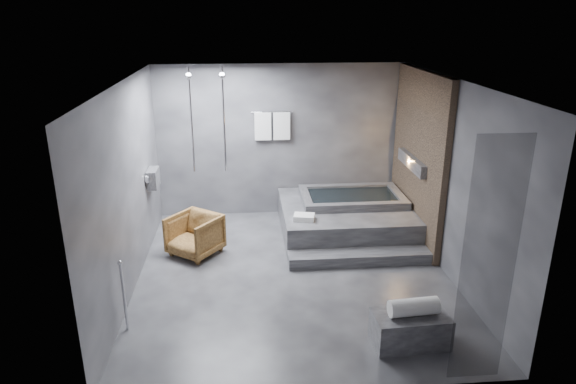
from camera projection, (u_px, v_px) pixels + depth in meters
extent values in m
plane|color=#2B2B2D|center=(293.00, 274.00, 7.57)|extent=(5.00, 5.00, 0.00)
cube|color=#48484A|center=(294.00, 82.00, 6.63)|extent=(4.50, 5.00, 0.04)
cube|color=#35353A|center=(280.00, 141.00, 9.45)|extent=(4.50, 0.04, 2.80)
cube|color=#35353A|center=(320.00, 270.00, 4.75)|extent=(4.50, 0.04, 2.80)
cube|color=#35353A|center=(128.00, 189.00, 6.91)|extent=(0.04, 5.00, 2.80)
cube|color=#35353A|center=(451.00, 180.00, 7.29)|extent=(0.04, 5.00, 2.80)
cube|color=#83674D|center=(418.00, 156.00, 8.46)|extent=(0.10, 2.40, 2.78)
cube|color=#FF9938|center=(413.00, 162.00, 8.48)|extent=(0.14, 1.20, 0.20)
cube|color=slate|center=(153.00, 178.00, 8.34)|extent=(0.16, 0.42, 0.30)
imported|color=beige|center=(153.00, 183.00, 8.26)|extent=(0.08, 0.08, 0.21)
imported|color=beige|center=(155.00, 180.00, 8.46)|extent=(0.07, 0.07, 0.15)
cylinder|color=silver|center=(224.00, 120.00, 8.78)|extent=(0.04, 0.04, 1.80)
cylinder|color=silver|center=(191.00, 121.00, 8.73)|extent=(0.04, 0.04, 1.80)
cylinder|color=silver|center=(272.00, 112.00, 9.20)|extent=(0.75, 0.02, 0.02)
cube|color=white|center=(263.00, 126.00, 9.25)|extent=(0.30, 0.06, 0.50)
cube|color=white|center=(282.00, 126.00, 9.27)|extent=(0.30, 0.06, 0.50)
cylinder|color=silver|center=(124.00, 297.00, 6.11)|extent=(0.04, 0.04, 0.90)
cube|color=black|center=(488.00, 265.00, 4.95)|extent=(0.55, 0.01, 2.60)
cube|color=#303032|center=(345.00, 219.00, 8.93)|extent=(2.20, 2.00, 0.50)
cube|color=#303032|center=(359.00, 257.00, 7.88)|extent=(2.20, 0.36, 0.18)
cube|color=#323234|center=(410.00, 329.00, 5.94)|extent=(0.88, 0.51, 0.39)
imported|color=#472B11|center=(195.00, 235.00, 8.09)|extent=(0.99, 1.00, 0.66)
cylinder|color=white|center=(414.00, 307.00, 5.83)|extent=(0.58, 0.25, 0.21)
cube|color=white|center=(304.00, 217.00, 8.22)|extent=(0.37, 0.30, 0.09)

